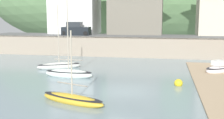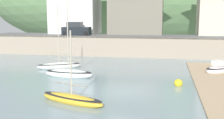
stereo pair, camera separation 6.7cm
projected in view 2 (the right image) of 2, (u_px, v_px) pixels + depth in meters
name	position (u px, v px, depth m)	size (l,w,h in m)	color
quay_seawall	(145.00, 46.00, 36.15)	(48.00, 9.40, 2.40)	gray
hillside_backdrop	(139.00, 1.00, 72.40)	(80.00, 44.00, 26.13)	#5B8052
waterfront_building_left	(75.00, 0.00, 44.97)	(7.59, 6.03, 10.49)	silver
waterfront_building_centre	(136.00, 1.00, 43.08)	(8.49, 5.59, 10.00)	slate
sailboat_far_left	(219.00, 69.00, 25.69)	(3.24, 3.20, 1.32)	silver
sailboat_nearest_shore	(69.00, 73.00, 23.96)	(4.38, 1.69, 6.80)	white
sailboat_white_hull	(59.00, 65.00, 27.89)	(4.25, 3.01, 6.42)	silver
motorboat_with_cabin	(72.00, 99.00, 16.74)	(4.53, 2.41, 4.48)	gold
parked_car_near_slipway	(76.00, 30.00, 40.99)	(4.15, 1.83, 1.95)	black
mooring_buoy	(178.00, 83.00, 20.84)	(0.63, 0.63, 0.63)	yellow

